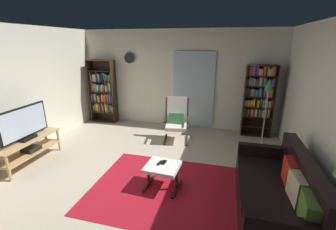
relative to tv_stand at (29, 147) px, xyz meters
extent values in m
plane|color=#C0B19B|center=(2.30, -0.07, -0.33)|extent=(7.02, 7.02, 0.00)
cube|color=silver|center=(2.30, 2.83, 0.97)|extent=(5.60, 0.06, 2.60)
cube|color=silver|center=(2.75, 2.77, 0.72)|extent=(1.10, 0.01, 2.00)
cube|color=#A71624|center=(2.76, -0.14, -0.33)|extent=(2.33, 1.89, 0.01)
cube|color=tan|center=(0.00, -0.01, 0.16)|extent=(0.43, 1.31, 0.02)
cube|color=tan|center=(0.00, -0.01, -0.11)|extent=(0.39, 1.25, 0.02)
cylinder|color=tan|center=(0.16, -0.61, -0.09)|extent=(0.05, 0.05, 0.48)
cylinder|color=tan|center=(0.16, 0.60, -0.09)|extent=(0.05, 0.05, 0.48)
cylinder|color=tan|center=(-0.16, 0.60, -0.09)|extent=(0.05, 0.05, 0.48)
cube|color=black|center=(0.00, 0.04, -0.06)|extent=(0.26, 0.28, 0.07)
cube|color=black|center=(0.00, -0.01, 0.20)|extent=(0.20, 0.32, 0.05)
cube|color=black|center=(0.00, -0.01, 0.51)|extent=(0.04, 1.03, 0.58)
cube|color=silver|center=(0.02, -0.01, 0.51)|extent=(0.01, 0.97, 0.53)
cube|color=black|center=(-0.20, 2.59, 0.57)|extent=(0.02, 0.30, 1.80)
cube|color=black|center=(0.51, 2.59, 0.57)|extent=(0.02, 0.30, 1.80)
cube|color=black|center=(0.16, 2.73, 0.57)|extent=(0.73, 0.02, 1.80)
cube|color=black|center=(0.16, 2.59, -0.32)|extent=(0.70, 0.28, 0.02)
cube|color=black|center=(0.16, 2.59, -0.03)|extent=(0.70, 0.28, 0.02)
cube|color=black|center=(0.16, 2.59, 0.27)|extent=(0.70, 0.28, 0.02)
cube|color=black|center=(0.16, 2.59, 0.57)|extent=(0.70, 0.28, 0.02)
cube|color=black|center=(0.16, 2.59, 0.87)|extent=(0.70, 0.28, 0.02)
cube|color=black|center=(0.16, 2.59, 1.17)|extent=(0.70, 0.28, 0.02)
cube|color=black|center=(0.16, 2.59, 1.45)|extent=(0.70, 0.28, 0.02)
cube|color=orange|center=(-0.17, 2.59, 0.06)|extent=(0.02, 0.18, 0.17)
cube|color=#5A9795|center=(-0.13, 2.61, 0.09)|extent=(0.03, 0.14, 0.23)
cube|color=#8A418B|center=(-0.10, 2.60, 0.07)|extent=(0.03, 0.11, 0.20)
cube|color=#A99A3F|center=(-0.06, 2.57, 0.09)|extent=(0.04, 0.11, 0.23)
cube|color=orange|center=(-0.01, 2.58, 0.10)|extent=(0.03, 0.18, 0.25)
cube|color=olive|center=(0.03, 2.60, 0.09)|extent=(0.04, 0.17, 0.23)
cube|color=#202D2C|center=(0.07, 2.60, 0.09)|extent=(0.02, 0.24, 0.22)
cube|color=#903989|center=(0.10, 2.57, 0.11)|extent=(0.04, 0.11, 0.26)
cube|color=brown|center=(0.15, 2.59, 0.09)|extent=(0.04, 0.18, 0.22)
cube|color=#A68D28|center=(0.21, 2.60, 0.10)|extent=(0.04, 0.11, 0.25)
cube|color=orange|center=(0.25, 2.58, 0.08)|extent=(0.04, 0.14, 0.21)
cube|color=gold|center=(0.29, 2.58, 0.05)|extent=(0.02, 0.12, 0.16)
cube|color=brown|center=(0.33, 2.57, 0.11)|extent=(0.03, 0.22, 0.26)
cube|color=#A29F2D|center=(0.36, 2.60, 0.09)|extent=(0.03, 0.15, 0.22)
cube|color=teal|center=(0.41, 2.58, 0.09)|extent=(0.04, 0.11, 0.22)
cube|color=#A6962D|center=(0.45, 2.59, 0.06)|extent=(0.03, 0.15, 0.17)
cube|color=#943D94|center=(-0.17, 2.59, 0.39)|extent=(0.03, 0.21, 0.23)
cube|color=orange|center=(-0.13, 2.60, 0.39)|extent=(0.02, 0.16, 0.22)
cube|color=#2E883F|center=(-0.09, 2.60, 0.38)|extent=(0.04, 0.20, 0.21)
cube|color=#5D8DA2|center=(-0.05, 2.59, 0.39)|extent=(0.03, 0.22, 0.24)
cube|color=#17282A|center=(-0.02, 2.61, 0.36)|extent=(0.03, 0.19, 0.17)
cube|color=orange|center=(0.02, 2.59, 0.37)|extent=(0.04, 0.19, 0.19)
cube|color=red|center=(0.07, 2.58, 0.35)|extent=(0.04, 0.23, 0.16)
cube|color=red|center=(0.11, 2.60, 0.38)|extent=(0.02, 0.12, 0.21)
cube|color=gold|center=(0.15, 2.59, 0.39)|extent=(0.03, 0.18, 0.24)
cube|color=gold|center=(0.19, 2.60, 0.37)|extent=(0.04, 0.11, 0.18)
cube|color=#A04099|center=(0.23, 2.57, 0.36)|extent=(0.03, 0.21, 0.16)
cube|color=brown|center=(0.27, 2.58, 0.40)|extent=(0.03, 0.22, 0.24)
cube|color=red|center=(0.31, 2.59, 0.40)|extent=(0.04, 0.18, 0.24)
cube|color=brown|center=(0.35, 2.59, 0.40)|extent=(0.03, 0.23, 0.25)
cube|color=red|center=(0.38, 2.60, 0.37)|extent=(0.02, 0.16, 0.19)
cube|color=#3757B6|center=(0.42, 2.57, 0.41)|extent=(0.03, 0.23, 0.26)
cube|color=#A1943B|center=(0.45, 2.58, 0.38)|extent=(0.03, 0.13, 0.21)
cube|color=#BBC49B|center=(-0.17, 2.58, 0.71)|extent=(0.02, 0.10, 0.26)
cube|color=orange|center=(-0.13, 2.58, 0.66)|extent=(0.04, 0.11, 0.18)
cube|color=#2F5FB0|center=(-0.08, 2.58, 0.69)|extent=(0.03, 0.14, 0.23)
cube|color=#C83D2F|center=(-0.05, 2.59, 0.69)|extent=(0.02, 0.17, 0.24)
cube|color=#408753|center=(-0.01, 2.57, 0.69)|extent=(0.04, 0.21, 0.23)
cube|color=beige|center=(0.04, 2.58, 0.67)|extent=(0.04, 0.19, 0.19)
cube|color=#2E61A1|center=(0.09, 2.60, 0.68)|extent=(0.04, 0.18, 0.21)
cube|color=gold|center=(0.13, 2.58, 0.65)|extent=(0.03, 0.12, 0.16)
cube|color=beige|center=(0.17, 2.61, 0.68)|extent=(0.02, 0.21, 0.22)
cube|color=brown|center=(0.22, 2.60, 0.68)|extent=(0.04, 0.17, 0.20)
cube|color=#BAB0B1|center=(0.26, 2.61, 0.71)|extent=(0.02, 0.11, 0.26)
cube|color=beige|center=(0.31, 2.59, 0.66)|extent=(0.04, 0.18, 0.17)
cube|color=#9E378B|center=(0.34, 2.60, 0.68)|extent=(0.02, 0.17, 0.21)
cube|color=gold|center=(0.39, 2.60, 0.71)|extent=(0.04, 0.13, 0.26)
cube|color=#5A9998|center=(0.43, 2.61, 0.69)|extent=(0.03, 0.21, 0.24)
cube|color=#2762A2|center=(-0.16, 2.59, 0.99)|extent=(0.03, 0.18, 0.24)
cube|color=purple|center=(-0.12, 2.58, 0.96)|extent=(0.03, 0.21, 0.17)
cube|color=brown|center=(-0.09, 2.59, 0.97)|extent=(0.03, 0.13, 0.20)
cube|color=#A09D3D|center=(-0.04, 2.57, 0.97)|extent=(0.04, 0.23, 0.19)
cube|color=beige|center=(0.00, 2.59, 0.97)|extent=(0.04, 0.23, 0.18)
cube|color=#271B27|center=(0.04, 2.59, 1.01)|extent=(0.04, 0.20, 0.27)
cube|color=#884087|center=(0.09, 2.58, 0.98)|extent=(0.04, 0.16, 0.21)
cube|color=teal|center=(0.13, 2.58, 0.98)|extent=(0.03, 0.24, 0.22)
cube|color=#25212C|center=(0.16, 2.59, 0.97)|extent=(0.03, 0.21, 0.19)
cube|color=#427A3F|center=(0.20, 2.59, 0.99)|extent=(0.02, 0.13, 0.23)
cube|color=black|center=(0.23, 2.57, 0.95)|extent=(0.03, 0.23, 0.16)
cube|color=teal|center=(0.27, 2.61, 1.00)|extent=(0.02, 0.21, 0.25)
cube|color=#3C883F|center=(0.31, 2.59, 0.98)|extent=(0.04, 0.14, 0.20)
cube|color=brown|center=(0.36, 2.58, 0.96)|extent=(0.03, 0.11, 0.17)
cube|color=teal|center=(0.41, 2.60, 0.97)|extent=(0.04, 0.14, 0.18)
cube|color=olive|center=(0.45, 2.60, 1.00)|extent=(0.03, 0.13, 0.26)
cube|color=black|center=(4.04, 2.59, 0.55)|extent=(0.02, 0.30, 1.76)
cube|color=black|center=(4.73, 2.59, 0.55)|extent=(0.02, 0.30, 1.76)
cube|color=black|center=(4.39, 2.73, 0.55)|extent=(0.70, 0.02, 1.76)
cube|color=black|center=(4.39, 2.59, -0.32)|extent=(0.67, 0.28, 0.02)
cube|color=black|center=(4.39, 2.59, -0.08)|extent=(0.67, 0.28, 0.02)
cube|color=black|center=(4.39, 2.59, 0.17)|extent=(0.67, 0.28, 0.02)
cube|color=black|center=(4.39, 2.59, 0.42)|extent=(0.67, 0.28, 0.02)
cube|color=black|center=(4.39, 2.59, 0.68)|extent=(0.67, 0.28, 0.02)
cube|color=black|center=(4.39, 2.59, 0.93)|extent=(0.67, 0.28, 0.02)
cube|color=black|center=(4.39, 2.59, 1.18)|extent=(0.67, 0.28, 0.02)
cube|color=black|center=(4.39, 2.59, 1.42)|extent=(0.67, 0.28, 0.02)
cube|color=#417E42|center=(4.08, 2.58, 0.28)|extent=(0.02, 0.20, 0.20)
cube|color=#2E2325|center=(4.11, 2.57, 0.28)|extent=(0.02, 0.11, 0.19)
cube|color=#301E30|center=(4.14, 2.57, 0.27)|extent=(0.02, 0.24, 0.19)
cube|color=orange|center=(4.17, 2.57, 0.27)|extent=(0.02, 0.16, 0.18)
cube|color=brown|center=(4.21, 2.59, 0.26)|extent=(0.04, 0.13, 0.17)
cube|color=gold|center=(4.26, 2.57, 0.27)|extent=(0.04, 0.14, 0.18)
cube|color=#CE3B38|center=(4.31, 2.60, 0.26)|extent=(0.04, 0.19, 0.16)
cube|color=beige|center=(4.36, 2.59, 0.27)|extent=(0.04, 0.18, 0.19)
cube|color=black|center=(4.39, 2.59, 0.27)|extent=(0.02, 0.14, 0.18)
cube|color=#377D4A|center=(4.44, 2.59, 0.28)|extent=(0.04, 0.19, 0.19)
cube|color=brown|center=(4.47, 2.59, 0.27)|extent=(0.02, 0.18, 0.18)
cube|color=#BBB9A5|center=(4.52, 2.58, 0.28)|extent=(0.04, 0.24, 0.20)
cube|color=red|center=(4.56, 2.59, 0.29)|extent=(0.04, 0.17, 0.22)
cube|color=orange|center=(4.60, 2.59, 0.26)|extent=(0.03, 0.12, 0.16)
cube|color=beige|center=(4.63, 2.57, 0.29)|extent=(0.02, 0.13, 0.22)
cube|color=brown|center=(4.66, 2.58, 0.28)|extent=(0.03, 0.17, 0.21)
cube|color=#539F98|center=(4.09, 2.58, 0.51)|extent=(0.04, 0.20, 0.15)
cube|color=brown|center=(4.13, 2.58, 0.51)|extent=(0.02, 0.18, 0.15)
cube|color=orange|center=(4.17, 2.58, 0.51)|extent=(0.04, 0.16, 0.15)
cube|color=orange|center=(4.22, 2.58, 0.51)|extent=(0.04, 0.20, 0.16)
cube|color=gold|center=(4.28, 2.59, 0.53)|extent=(0.04, 0.23, 0.20)
cube|color=black|center=(4.33, 2.59, 0.53)|extent=(0.03, 0.19, 0.19)
cube|color=orange|center=(4.37, 2.58, 0.52)|extent=(0.04, 0.23, 0.17)
cube|color=brown|center=(4.41, 2.57, 0.52)|extent=(0.02, 0.10, 0.17)
cube|color=beige|center=(4.45, 2.59, 0.53)|extent=(0.02, 0.12, 0.19)
cube|color=teal|center=(4.49, 2.60, 0.52)|extent=(0.04, 0.24, 0.18)
cube|color=gold|center=(4.53, 2.59, 0.54)|extent=(0.02, 0.22, 0.21)
cube|color=#5D8FA4|center=(4.56, 2.59, 0.53)|extent=(0.02, 0.19, 0.20)
cube|color=beige|center=(4.59, 2.58, 0.51)|extent=(0.04, 0.14, 0.15)
cube|color=beige|center=(4.64, 2.59, 0.51)|extent=(0.04, 0.20, 0.16)
cube|color=red|center=(4.69, 2.57, 0.54)|extent=(0.03, 0.14, 0.21)
cube|color=#914083|center=(4.08, 2.61, 0.78)|extent=(0.03, 0.19, 0.20)
cube|color=brown|center=(4.11, 2.60, 0.78)|extent=(0.03, 0.17, 0.20)
cube|color=#2F2727|center=(4.15, 2.58, 0.77)|extent=(0.03, 0.24, 0.18)
cube|color=#40903C|center=(4.19, 2.60, 0.77)|extent=(0.03, 0.24, 0.18)
cube|color=#589895|center=(4.22, 2.59, 0.78)|extent=(0.03, 0.20, 0.18)
cube|color=brown|center=(4.26, 2.60, 0.77)|extent=(0.04, 0.19, 0.17)
cube|color=teal|center=(4.31, 2.60, 0.76)|extent=(0.04, 0.19, 0.15)
cube|color=#2F65B4|center=(4.35, 2.58, 0.76)|extent=(0.03, 0.14, 0.16)
cube|color=#57998D|center=(4.39, 2.58, 0.79)|extent=(0.03, 0.22, 0.21)
cube|color=teal|center=(4.42, 2.59, 0.79)|extent=(0.02, 0.13, 0.21)
cube|color=#21202F|center=(4.46, 2.61, 0.77)|extent=(0.03, 0.17, 0.17)
cube|color=#A88B2D|center=(4.49, 2.60, 0.79)|extent=(0.03, 0.15, 0.21)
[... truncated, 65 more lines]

